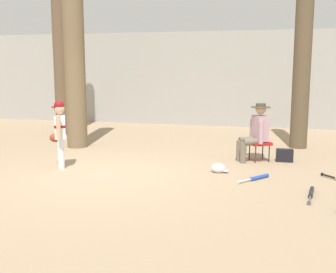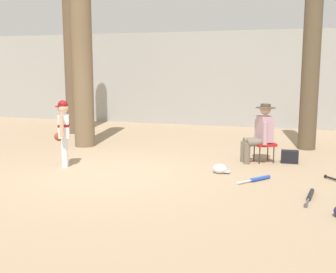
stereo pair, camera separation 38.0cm
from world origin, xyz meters
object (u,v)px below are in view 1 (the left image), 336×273
Objects in this scene: folding_stool at (259,144)px; batting_helmet_white at (218,168)px; tree_near_player at (74,41)px; young_ballplayer at (60,130)px; bat_blue_youth at (257,178)px; seated_spectator at (256,131)px; tree_behind_spectator at (303,45)px; bat_black_composite at (311,193)px; handbag_beside_stool at (285,155)px; tree_far_left at (60,38)px.

batting_helmet_white is (-0.69, -1.16, -0.29)m from folding_stool.
tree_near_player reaches higher than young_ballplayer.
batting_helmet_white is at bearing -120.84° from folding_stool.
seated_spectator is at bearing 94.26° from bat_blue_youth.
tree_behind_spectator is 16.99× the size of batting_helmet_white.
folding_stool reaches higher than bat_blue_youth.
bat_black_composite is 2.51× the size of batting_helmet_white.
young_ballplayer is at bearing -179.57° from bat_blue_youth.
seated_spectator is 1.92× the size of bat_blue_youth.
folding_stool is at bearing 27.18° from seated_spectator.
seated_spectator reaches higher than handbag_beside_stool.
young_ballplayer is 3.84× the size of handbag_beside_stool.
tree_behind_spectator is 4.05m from batting_helmet_white.
tree_near_player is at bearing 155.17° from bat_blue_youth.
tree_near_player is at bearing 152.18° from bat_black_composite.
seated_spectator is at bearing -118.00° from tree_behind_spectator.
batting_helmet_white is at bearing 7.24° from young_ballplayer.
tree_near_player is 1.07× the size of tree_behind_spectator.
handbag_beside_stool is 1.72m from batting_helmet_white.
young_ballplayer is 4.77m from tree_far_left.
tree_far_left reaches higher than young_ballplayer.
batting_helmet_white reaches higher than bat_blue_youth.
tree_behind_spectator is 15.92× the size of handbag_beside_stool.
bat_blue_youth is at bearing 139.05° from bat_black_composite.
bat_blue_youth is at bearing -33.81° from tree_far_left.
tree_near_player is 16.98× the size of handbag_beside_stool.
young_ballplayer is at bearing -157.39° from folding_stool.
folding_stool is at bearing 90.83° from bat_blue_youth.
tree_behind_spectator is at bearing 35.69° from young_ballplayer.
seated_spectator is 6.43m from tree_far_left.
tree_far_left reaches higher than batting_helmet_white.
folding_stool reaches higher than handbag_beside_stool.
folding_stool reaches higher than bat_black_composite.
handbag_beside_stool is (4.22, 1.61, -0.61)m from young_ballplayer.
tree_behind_spectator is 4.51× the size of seated_spectator.
tree_behind_spectator is 6.76× the size of bat_black_composite.
folding_stool is at bearing -116.34° from tree_behind_spectator.
tree_near_player reaches higher than seated_spectator.
tree_behind_spectator is 2.87m from handbag_beside_stool.
tree_behind_spectator reaches higher than batting_helmet_white.
folding_stool is 0.29m from seated_spectator.
tree_far_left is at bearing 160.14° from handbag_beside_stool.
tree_near_player is 0.94× the size of tree_far_left.
seated_spectator reaches higher than folding_stool.
bat_blue_youth is 1.96× the size of batting_helmet_white.
handbag_beside_stool is at bearing 20.89° from young_ballplayer.
seated_spectator is 0.80m from handbag_beside_stool.
tree_behind_spectator reaches higher than seated_spectator.
seated_spectator is 1.39m from batting_helmet_white.
folding_stool is 0.45× the size of seated_spectator.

